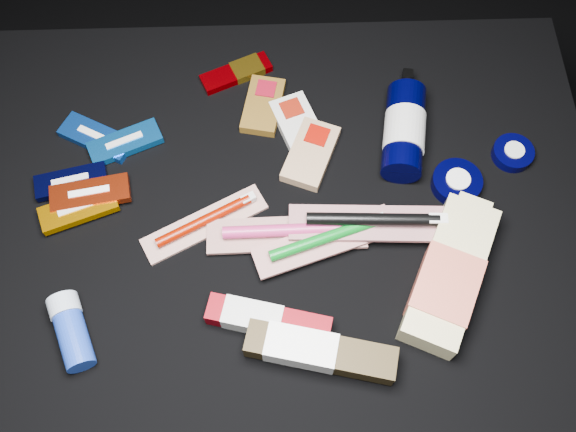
{
  "coord_description": "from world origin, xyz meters",
  "views": [
    {
      "loc": [
        0.0,
        -0.39,
        1.27
      ],
      "look_at": [
        0.01,
        0.01,
        0.42
      ],
      "focal_mm": 40.0,
      "sensor_mm": 36.0,
      "label": 1
    }
  ],
  "objects_px": {
    "toothpaste_carton_red": "(263,319)",
    "deodorant_stick": "(71,330)",
    "lotion_bottle": "(404,131)",
    "bodywash_bottle": "(449,277)"
  },
  "relations": [
    {
      "from": "toothpaste_carton_red",
      "to": "deodorant_stick",
      "type": "bearing_deg",
      "value": -164.26
    },
    {
      "from": "lotion_bottle",
      "to": "toothpaste_carton_red",
      "type": "height_order",
      "value": "lotion_bottle"
    },
    {
      "from": "bodywash_bottle",
      "to": "deodorant_stick",
      "type": "distance_m",
      "value": 0.52
    },
    {
      "from": "lotion_bottle",
      "to": "bodywash_bottle",
      "type": "bearing_deg",
      "value": -71.12
    },
    {
      "from": "deodorant_stick",
      "to": "toothpaste_carton_red",
      "type": "distance_m",
      "value": 0.26
    },
    {
      "from": "lotion_bottle",
      "to": "deodorant_stick",
      "type": "bearing_deg",
      "value": -138.74
    },
    {
      "from": "bodywash_bottle",
      "to": "toothpaste_carton_red",
      "type": "height_order",
      "value": "bodywash_bottle"
    },
    {
      "from": "lotion_bottle",
      "to": "toothpaste_carton_red",
      "type": "relative_size",
      "value": 1.15
    },
    {
      "from": "deodorant_stick",
      "to": "toothpaste_carton_red",
      "type": "relative_size",
      "value": 0.64
    },
    {
      "from": "deodorant_stick",
      "to": "lotion_bottle",
      "type": "bearing_deg",
      "value": 10.19
    }
  ]
}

